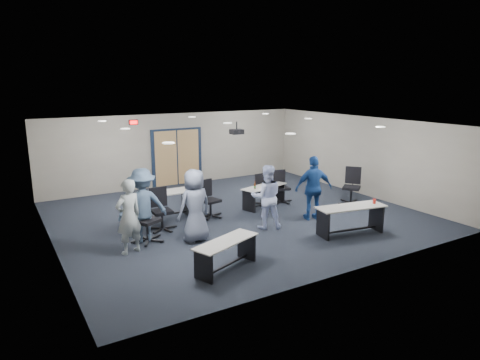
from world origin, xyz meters
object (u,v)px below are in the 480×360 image
person_back (143,205)px  chair_loose_left (147,219)px  person_lightblue (267,197)px  person_navy (314,188)px  person_gray (129,217)px  table_front_left (226,250)px  table_back_left (159,201)px  table_back_right (264,192)px  chair_loose_right (352,186)px  chair_back_a (162,210)px  chair_back_b (210,199)px  person_plaid (195,206)px  table_front_right (351,215)px  chair_back_c (264,190)px  chair_back_d (282,187)px

person_back → chair_loose_left: bearing=124.3°
person_lightblue → person_navy: bearing=-158.4°
person_gray → person_navy: (5.21, -0.21, 0.04)m
table_front_left → table_back_left: table_back_left is taller
table_back_right → chair_loose_right: 2.83m
chair_back_a → chair_back_b: bearing=13.1°
table_back_right → person_lightblue: person_lightblue is taller
person_plaid → person_back: (-1.10, 0.63, 0.01)m
table_front_right → person_plaid: size_ratio=1.05×
table_front_right → table_back_right: (-0.55, 3.19, -0.05)m
chair_back_a → chair_back_c: bearing=11.5°
chair_back_d → person_plaid: person_plaid is taller
table_front_left → person_lightblue: size_ratio=0.96×
person_plaid → table_back_right: bearing=-162.0°
chair_back_c → chair_back_d: 0.62m
person_gray → person_back: person_back is taller
table_front_left → person_lightblue: person_lightblue is taller
table_back_left → table_front_right: bearing=-44.0°
table_back_left → person_lightblue: 3.12m
chair_back_b → person_navy: 2.96m
chair_back_d → person_lightblue: (-1.81, -1.79, 0.34)m
person_plaid → person_lightblue: person_plaid is taller
chair_back_c → chair_loose_right: 2.80m
person_gray → person_navy: bearing=160.9°
table_back_right → chair_loose_left: bearing=177.8°
person_lightblue → table_back_right: bearing=-98.0°
chair_back_c → person_lightblue: size_ratio=0.57×
chair_back_a → person_back: 0.92m
chair_loose_right → person_plaid: person_plaid is taller
table_back_left → chair_back_c: 3.44m
table_front_left → person_lightblue: (2.19, 1.75, 0.43)m
table_back_left → person_back: person_back is taller
chair_back_b → person_back: 2.45m
table_back_right → person_navy: (0.50, -1.77, 0.46)m
table_front_left → table_back_right: 4.74m
chair_loose_right → person_plaid: bearing=-123.5°
chair_back_c → person_plaid: size_ratio=0.54×
chair_back_b → person_gray: 3.14m
chair_back_d → chair_loose_left: 5.03m
table_back_left → person_lightblue: size_ratio=1.12×
chair_loose_left → chair_back_b: bearing=-3.7°
chair_loose_left → person_plaid: person_plaid is taller
table_front_left → person_lightblue: bearing=17.6°
chair_back_b → person_back: size_ratio=0.59×
person_lightblue → person_navy: size_ratio=0.94×
chair_loose_right → table_back_right: bearing=-152.7°
table_back_right → chair_back_c: (0.14, 0.21, 0.03)m
table_front_left → chair_loose_right: bearing=0.2°
chair_back_a → person_lightblue: person_lightblue is taller
chair_back_d → chair_loose_right: 2.22m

